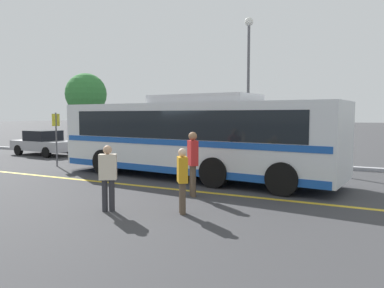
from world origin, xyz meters
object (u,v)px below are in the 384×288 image
transit_bus (192,136)px  parked_car_2 (223,152)px  pedestrian_2 (193,159)px  street_lamp (248,68)px  pedestrian_0 (182,177)px  bus_stop_sign (56,133)px  parked_car_1 (121,147)px  parked_car_0 (44,143)px  pedestrian_1 (108,174)px  tree_0 (86,94)px

transit_bus → parked_car_2: 3.43m
pedestrian_2 → street_lamp: street_lamp is taller
parked_car_2 → pedestrian_0: 8.27m
bus_stop_sign → street_lamp: 9.81m
parked_car_2 → pedestrian_2: bearing=-164.6°
transit_bus → pedestrian_0: bearing=-150.2°
parked_car_1 → street_lamp: (5.68, 3.10, 3.98)m
parked_car_0 → parked_car_2: (11.25, 0.07, -0.02)m
parked_car_1 → transit_bus: bearing=-113.1°
street_lamp → pedestrian_1: bearing=-89.6°
pedestrian_1 → tree_0: 20.16m
parked_car_1 → tree_0: bearing=55.2°
parked_car_2 → street_lamp: size_ratio=0.55×
parked_car_1 → parked_car_2: 5.38m
parked_car_1 → parked_car_2: parked_car_1 is taller
transit_bus → parked_car_0: transit_bus is taller
bus_stop_sign → pedestrian_2: bearing=-102.9°
parked_car_1 → bus_stop_sign: bus_stop_sign is taller
parked_car_0 → parked_car_1: bearing=90.1°
transit_bus → parked_car_1: size_ratio=2.42×
pedestrian_2 → parked_car_0: bearing=-158.1°
tree_0 → transit_bus: bearing=-34.3°
transit_bus → parked_car_2: transit_bus is taller
parked_car_2 → pedestrian_2: pedestrian_2 is taller
pedestrian_0 → street_lamp: (-1.81, 10.54, 3.84)m
parked_car_0 → pedestrian_1: 14.44m
pedestrian_1 → bus_stop_sign: bearing=-67.5°
parked_car_1 → pedestrian_1: pedestrian_1 is taller
bus_stop_sign → street_lamp: bearing=-45.1°
parked_car_0 → bus_stop_sign: 5.47m
pedestrian_1 → pedestrian_2: 2.69m
parked_car_2 → pedestrian_0: pedestrian_0 is taller
pedestrian_0 → bus_stop_sign: bearing=27.4°
parked_car_1 → pedestrian_0: 10.56m
transit_bus → parked_car_1: 6.15m
transit_bus → pedestrian_1: (0.32, -5.29, -0.67)m
bus_stop_sign → tree_0: tree_0 is taller
parked_car_1 → pedestrian_1: size_ratio=2.88×
parked_car_0 → pedestrian_2: (12.75, -6.09, 0.37)m
pedestrian_2 → bus_stop_sign: (-8.40, 2.89, 0.47)m
pedestrian_0 → bus_stop_sign: size_ratio=0.64×
parked_car_0 → tree_0: tree_0 is taller
parked_car_0 → parked_car_2: parked_car_0 is taller
parked_car_0 → street_lamp: 12.53m
transit_bus → street_lamp: bearing=3.6°
pedestrian_2 → parked_car_2: bearing=151.1°
pedestrian_1 → tree_0: (-13.73, 14.45, 2.99)m
parked_car_0 → street_lamp: size_ratio=0.58×
transit_bus → pedestrian_1: size_ratio=6.97×
bus_stop_sign → parked_car_0: bearing=59.7°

